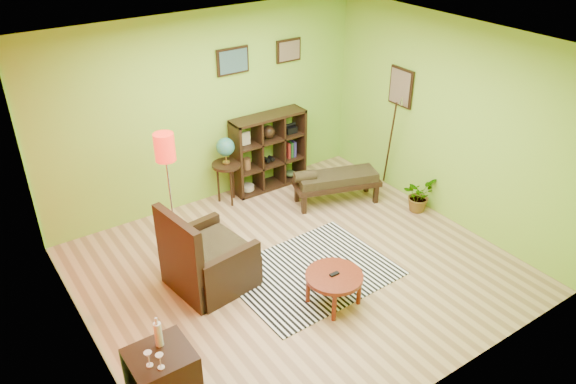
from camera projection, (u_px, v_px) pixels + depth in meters
ground at (297, 269)px, 7.05m from camera, size 5.00×5.00×0.00m
room_shell at (290, 140)px, 6.13m from camera, size 5.04×4.54×2.82m
zebra_rug at (312, 272)px, 6.99m from camera, size 1.99×1.53×0.01m
coffee_table at (334, 279)px, 6.34m from camera, size 0.66×0.66×0.42m
armchair at (206, 262)px, 6.64m from camera, size 1.00×1.00×1.09m
side_cabinet at (163, 380)px, 5.08m from camera, size 0.56×0.51×0.98m
floor_lamp at (166, 159)px, 6.71m from camera, size 0.25×0.25×1.69m
globe_table at (226, 154)px, 8.13m from camera, size 0.43×0.43×1.04m
cube_shelf at (270, 151)px, 8.66m from camera, size 1.20×0.35×1.20m
bench at (335, 180)px, 8.32m from camera, size 1.35×0.84×0.59m
potted_plant at (418, 198)px, 8.21m from camera, size 0.58×0.61×0.39m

